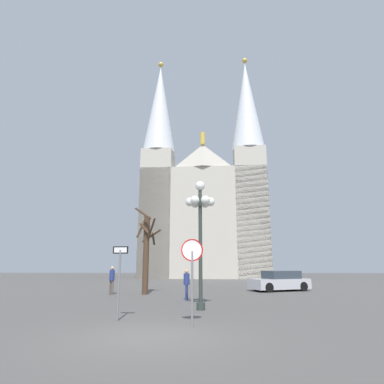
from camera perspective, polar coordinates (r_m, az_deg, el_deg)
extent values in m
plane|color=#514F4C|center=(9.19, -7.80, -24.49)|extent=(120.00, 120.00, 0.00)
cube|color=#BCB5A5|center=(48.17, 2.35, -6.22)|extent=(18.03, 14.34, 14.90)
pyramid|color=#BCB5A5|center=(44.63, 1.97, 6.47)|extent=(6.17, 2.30, 3.50)
cylinder|color=gold|center=(45.57, 1.94, 9.61)|extent=(0.70, 0.70, 1.80)
cube|color=#BCB5A5|center=(44.56, -6.33, -3.76)|extent=(4.52, 4.52, 17.74)
cone|color=silver|center=(49.66, -5.86, 14.80)|extent=(4.74, 4.74, 14.28)
sphere|color=gold|center=(53.57, -5.66, 21.96)|extent=(0.80, 0.80, 0.80)
cube|color=#BCB5A5|center=(44.06, 10.64, -3.51)|extent=(4.52, 4.52, 17.74)
cone|color=silver|center=(49.21, 9.85, 15.21)|extent=(4.74, 4.74, 14.28)
sphere|color=gold|center=(53.16, 9.51, 22.40)|extent=(0.80, 0.80, 0.80)
cylinder|color=slate|center=(10.23, 0.02, -17.01)|extent=(0.08, 0.08, 2.26)
cylinder|color=red|center=(10.21, 0.02, -10.47)|extent=(0.70, 0.15, 0.70)
cylinder|color=white|center=(10.19, 0.01, -10.46)|extent=(0.61, 0.10, 0.62)
cylinder|color=slate|center=(11.53, -13.11, -16.01)|extent=(0.07, 0.07, 2.34)
cube|color=black|center=(11.52, -12.81, -10.20)|extent=(0.55, 0.09, 0.25)
cube|color=white|center=(11.51, -12.83, -10.19)|extent=(0.46, 0.06, 0.18)
cylinder|color=#2D3833|center=(13.82, 1.53, -10.07)|extent=(0.16, 0.16, 5.09)
cylinder|color=#2D3833|center=(13.91, 1.60, -19.96)|extent=(0.36, 0.36, 0.30)
sphere|color=white|center=(14.23, 1.47, 1.11)|extent=(0.44, 0.44, 0.44)
sphere|color=white|center=(14.07, 3.35, -1.78)|extent=(0.40, 0.40, 0.40)
cylinder|color=#2D3833|center=(14.07, 2.42, -1.79)|extent=(0.05, 0.46, 0.05)
sphere|color=white|center=(14.46, 2.40, -2.09)|extent=(0.40, 0.40, 0.40)
cylinder|color=#2D3833|center=(14.26, 1.95, -1.95)|extent=(0.42, 0.27, 0.05)
sphere|color=white|center=(14.46, 0.58, -2.10)|extent=(0.40, 0.40, 0.40)
cylinder|color=#2D3833|center=(14.26, 1.02, -1.95)|extent=(0.42, 0.27, 0.05)
sphere|color=white|center=(14.07, -0.38, -1.80)|extent=(0.40, 0.40, 0.40)
cylinder|color=#2D3833|center=(14.07, 0.55, -1.80)|extent=(0.05, 0.46, 0.05)
sphere|color=white|center=(13.68, 0.52, -1.48)|extent=(0.40, 0.40, 0.40)
cylinder|color=#2D3833|center=(13.87, 1.01, -1.64)|extent=(0.42, 0.27, 0.05)
sphere|color=white|center=(13.68, 2.44, -1.47)|extent=(0.40, 0.40, 0.40)
cylinder|color=#2D3833|center=(13.87, 1.96, -1.63)|extent=(0.42, 0.27, 0.05)
cylinder|color=#473323|center=(20.84, -8.31, -11.10)|extent=(0.38, 0.38, 4.94)
cylinder|color=#473323|center=(20.69, -8.65, -6.54)|extent=(0.72, 0.41, 0.72)
cylinder|color=#473323|center=(20.58, -8.85, -3.85)|extent=(1.19, 0.52, 0.86)
cylinder|color=#473323|center=(21.50, -7.32, -7.85)|extent=(1.36, 0.60, 0.87)
cylinder|color=#473323|center=(21.22, -9.13, -6.35)|extent=(0.54, 0.95, 1.40)
cylinder|color=#473323|center=(21.14, -7.28, -6.37)|extent=(0.62, 0.74, 1.19)
cylinder|color=#473323|center=(20.83, -6.99, -8.41)|extent=(0.14, 0.98, 0.76)
cube|color=#B7B7BC|center=(24.07, 15.50, -15.70)|extent=(4.54, 3.22, 0.69)
cube|color=#333D47|center=(24.16, 15.83, -14.20)|extent=(2.77, 2.36, 0.55)
cylinder|color=black|center=(22.62, 13.73, -16.45)|extent=(0.68, 0.45, 0.64)
cylinder|color=black|center=(23.95, 11.50, -16.34)|extent=(0.68, 0.45, 0.64)
cylinder|color=black|center=(24.32, 19.48, -15.82)|extent=(0.68, 0.45, 0.64)
cylinder|color=black|center=(25.56, 17.12, -15.80)|extent=(0.68, 0.45, 0.64)
cylinder|color=#594C47|center=(21.24, -14.58, -16.38)|extent=(0.12, 0.12, 0.85)
cylinder|color=#594C47|center=(21.15, -14.19, -16.41)|extent=(0.12, 0.12, 0.85)
cylinder|color=navy|center=(21.16, -14.27, -14.38)|extent=(0.32, 0.32, 0.64)
sphere|color=tan|center=(21.15, -14.20, -13.21)|extent=(0.23, 0.23, 0.23)
cylinder|color=navy|center=(17.46, -0.96, -17.72)|extent=(0.12, 0.12, 0.79)
cylinder|color=navy|center=(17.30, -1.03, -17.77)|extent=(0.12, 0.12, 0.79)
cylinder|color=navy|center=(17.33, -0.98, -15.48)|extent=(0.32, 0.32, 0.59)
sphere|color=tan|center=(17.32, -0.98, -14.16)|extent=(0.21, 0.21, 0.21)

